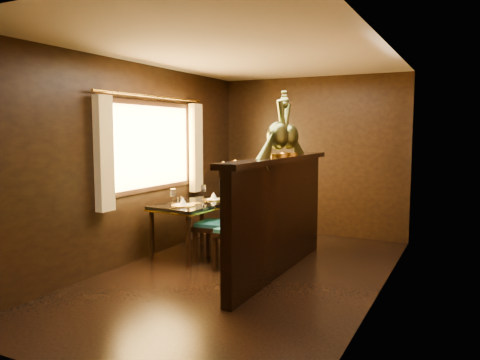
{
  "coord_description": "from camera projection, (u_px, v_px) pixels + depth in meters",
  "views": [
    {
      "loc": [
        2.3,
        -4.66,
        1.65
      ],
      "look_at": [
        -0.16,
        0.26,
        1.07
      ],
      "focal_mm": 35.0,
      "sensor_mm": 36.0,
      "label": 1
    }
  ],
  "objects": [
    {
      "name": "ground",
      "position": [
        242.0,
        276.0,
        5.35
      ],
      "size": [
        5.0,
        5.0,
        0.0
      ],
      "primitive_type": "plane",
      "color": "black",
      "rests_on": "ground"
    },
    {
      "name": "room_shell",
      "position": [
        236.0,
        137.0,
        5.23
      ],
      "size": [
        3.04,
        5.04,
        2.52
      ],
      "color": "black",
      "rests_on": "ground"
    },
    {
      "name": "partition",
      "position": [
        279.0,
        213.0,
        5.4
      ],
      "size": [
        0.26,
        2.7,
        1.36
      ],
      "color": "black",
      "rests_on": "ground"
    },
    {
      "name": "dining_table",
      "position": [
        196.0,
        208.0,
        6.19
      ],
      "size": [
        0.83,
        1.26,
        0.91
      ],
      "rotation": [
        0.0,
        0.0,
        -0.09
      ],
      "color": "black",
      "rests_on": "ground"
    },
    {
      "name": "chair_left",
      "position": [
        224.0,
        210.0,
        5.85
      ],
      "size": [
        0.5,
        0.52,
        1.29
      ],
      "rotation": [
        0.0,
        0.0,
        0.08
      ],
      "color": "black",
      "rests_on": "ground"
    },
    {
      "name": "chair_right",
      "position": [
        245.0,
        215.0,
        5.48
      ],
      "size": [
        0.49,
        0.52,
        1.28
      ],
      "rotation": [
        0.0,
        0.0,
        -0.08
      ],
      "color": "black",
      "rests_on": "ground"
    },
    {
      "name": "peacock_left",
      "position": [
        278.0,
        123.0,
        5.23
      ],
      "size": [
        0.24,
        0.63,
        0.75
      ],
      "primitive_type": null,
      "color": "#1C5435",
      "rests_on": "partition"
    },
    {
      "name": "peacock_right",
      "position": [
        289.0,
        126.0,
        5.55
      ],
      "size": [
        0.22,
        0.6,
        0.71
      ],
      "primitive_type": null,
      "color": "#1C5435",
      "rests_on": "partition"
    }
  ]
}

